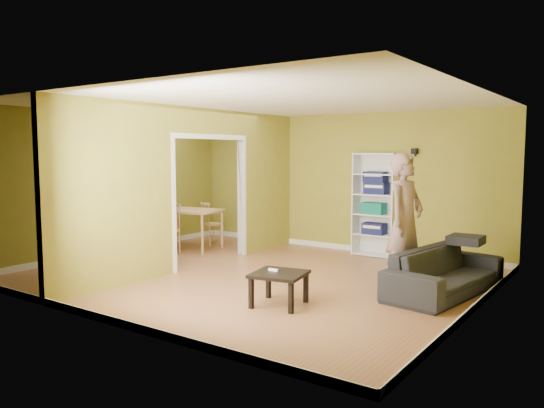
{
  "coord_description": "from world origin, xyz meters",
  "views": [
    {
      "loc": [
        4.78,
        -6.35,
        1.88
      ],
      "look_at": [
        0.2,
        0.2,
        1.1
      ],
      "focal_mm": 35.0,
      "sensor_mm": 36.0,
      "label": 1
    }
  ],
  "objects_px": {
    "chair_far": "(212,223)",
    "sofa": "(445,265)",
    "chair_left": "(161,223)",
    "chair_near": "(169,228)",
    "coffee_table": "(279,277)",
    "dining_table": "(187,213)",
    "bookshelf": "(376,204)",
    "person": "(405,210)"
  },
  "relations": [
    {
      "from": "person",
      "to": "chair_left",
      "type": "xyz_separation_m",
      "value": [
        -5.27,
        0.44,
        -0.65
      ]
    },
    {
      "from": "bookshelf",
      "to": "dining_table",
      "type": "relative_size",
      "value": 1.52
    },
    {
      "from": "coffee_table",
      "to": "chair_far",
      "type": "bearing_deg",
      "value": 141.75
    },
    {
      "from": "bookshelf",
      "to": "coffee_table",
      "type": "distance_m",
      "value": 3.73
    },
    {
      "from": "sofa",
      "to": "coffee_table",
      "type": "distance_m",
      "value": 2.28
    },
    {
      "from": "coffee_table",
      "to": "chair_left",
      "type": "distance_m",
      "value": 4.82
    },
    {
      "from": "person",
      "to": "dining_table",
      "type": "bearing_deg",
      "value": 92.07
    },
    {
      "from": "chair_left",
      "to": "chair_near",
      "type": "xyz_separation_m",
      "value": [
        0.71,
        -0.46,
        0.01
      ]
    },
    {
      "from": "bookshelf",
      "to": "chair_far",
      "type": "bearing_deg",
      "value": -166.09
    },
    {
      "from": "chair_left",
      "to": "chair_far",
      "type": "relative_size",
      "value": 1.04
    },
    {
      "from": "dining_table",
      "to": "person",
      "type": "bearing_deg",
      "value": -6.27
    },
    {
      "from": "sofa",
      "to": "chair_far",
      "type": "bearing_deg",
      "value": 86.09
    },
    {
      "from": "sofa",
      "to": "dining_table",
      "type": "distance_m",
      "value": 5.19
    },
    {
      "from": "bookshelf",
      "to": "sofa",
      "type": "bearing_deg",
      "value": -46.56
    },
    {
      "from": "coffee_table",
      "to": "chair_near",
      "type": "height_order",
      "value": "chair_near"
    },
    {
      "from": "sofa",
      "to": "bookshelf",
      "type": "relative_size",
      "value": 1.1
    },
    {
      "from": "chair_far",
      "to": "sofa",
      "type": "bearing_deg",
      "value": -179.2
    },
    {
      "from": "dining_table",
      "to": "chair_far",
      "type": "bearing_deg",
      "value": 88.04
    },
    {
      "from": "dining_table",
      "to": "sofa",
      "type": "bearing_deg",
      "value": -5.24
    },
    {
      "from": "person",
      "to": "chair_far",
      "type": "bearing_deg",
      "value": 83.86
    },
    {
      "from": "bookshelf",
      "to": "dining_table",
      "type": "distance_m",
      "value": 3.63
    },
    {
      "from": "chair_near",
      "to": "chair_far",
      "type": "height_order",
      "value": "chair_near"
    },
    {
      "from": "person",
      "to": "chair_far",
      "type": "height_order",
      "value": "person"
    },
    {
      "from": "person",
      "to": "coffee_table",
      "type": "height_order",
      "value": "person"
    },
    {
      "from": "person",
      "to": "dining_table",
      "type": "xyz_separation_m",
      "value": [
        -4.6,
        0.51,
        -0.41
      ]
    },
    {
      "from": "coffee_table",
      "to": "chair_left",
      "type": "bearing_deg",
      "value": 153.9
    },
    {
      "from": "sofa",
      "to": "person",
      "type": "xyz_separation_m",
      "value": [
        -0.56,
        -0.03,
        0.71
      ]
    },
    {
      "from": "bookshelf",
      "to": "chair_left",
      "type": "xyz_separation_m",
      "value": [
        -3.97,
        -1.55,
        -0.48
      ]
    },
    {
      "from": "chair_left",
      "to": "chair_near",
      "type": "height_order",
      "value": "chair_near"
    },
    {
      "from": "sofa",
      "to": "person",
      "type": "distance_m",
      "value": 0.9
    },
    {
      "from": "sofa",
      "to": "chair_near",
      "type": "xyz_separation_m",
      "value": [
        -5.13,
        -0.06,
        0.07
      ]
    },
    {
      "from": "coffee_table",
      "to": "dining_table",
      "type": "bearing_deg",
      "value": 149.11
    },
    {
      "from": "sofa",
      "to": "chair_left",
      "type": "bearing_deg",
      "value": 94.71
    },
    {
      "from": "sofa",
      "to": "bookshelf",
      "type": "bearing_deg",
      "value": 52.16
    },
    {
      "from": "coffee_table",
      "to": "sofa",
      "type": "bearing_deg",
      "value": 48.65
    },
    {
      "from": "coffee_table",
      "to": "bookshelf",
      "type": "bearing_deg",
      "value": 95.47
    },
    {
      "from": "person",
      "to": "bookshelf",
      "type": "distance_m",
      "value": 2.39
    },
    {
      "from": "sofa",
      "to": "chair_far",
      "type": "height_order",
      "value": "chair_far"
    },
    {
      "from": "chair_near",
      "to": "chair_far",
      "type": "relative_size",
      "value": 1.06
    },
    {
      "from": "chair_far",
      "to": "coffee_table",
      "type": "bearing_deg",
      "value": 155.17
    },
    {
      "from": "coffee_table",
      "to": "chair_left",
      "type": "height_order",
      "value": "chair_left"
    },
    {
      "from": "sofa",
      "to": "chair_left",
      "type": "distance_m",
      "value": 5.85
    }
  ]
}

